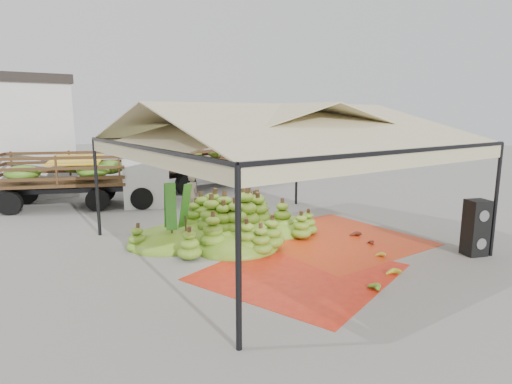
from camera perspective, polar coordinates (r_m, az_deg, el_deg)
ground at (r=12.50m, az=3.23°, el=-7.00°), size 90.00×90.00×0.00m
canopy_tent at (r=11.92m, az=3.40°, el=8.29°), size 8.10×8.10×4.00m
building_tan at (r=28.37m, az=2.86°, el=7.13°), size 6.30×5.30×4.10m
tarp_left at (r=10.47m, az=5.79°, el=-10.56°), size 5.18×5.05×0.01m
tarp_right at (r=13.26m, az=10.36°, el=-6.10°), size 4.40×4.61×0.01m
banana_heap at (r=13.13m, az=-3.46°, el=-3.15°), size 6.96×6.08×1.32m
hand_yellow_a at (r=11.81m, az=16.14°, el=-8.02°), size 0.43×0.37×0.18m
hand_yellow_b at (r=10.64m, az=17.89°, el=-10.11°), size 0.60×0.58×0.21m
hand_red_a at (r=12.87m, az=14.78°, el=-6.42°), size 0.49×0.47×0.17m
hand_red_b at (r=13.48m, az=13.11°, el=-5.47°), size 0.60×0.57×0.22m
hand_green at (r=9.68m, az=15.10°, el=-12.01°), size 0.62×0.56×0.23m
hanging_bunches at (r=13.93m, az=3.63°, el=5.81°), size 4.74×0.24×0.20m
speaker_stack at (r=12.82m, az=27.26°, el=-4.25°), size 0.68×0.64×1.50m
banana_leaves at (r=12.84m, az=-10.58°, el=-6.70°), size 0.96×1.36×3.70m
vendor at (r=15.73m, az=-8.61°, el=-0.44°), size 0.64×0.47×1.60m
truck_left at (r=18.48m, az=-20.92°, el=2.45°), size 6.89×4.66×2.25m
truck_right at (r=22.79m, az=-4.45°, el=5.04°), size 7.84×3.87×2.58m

